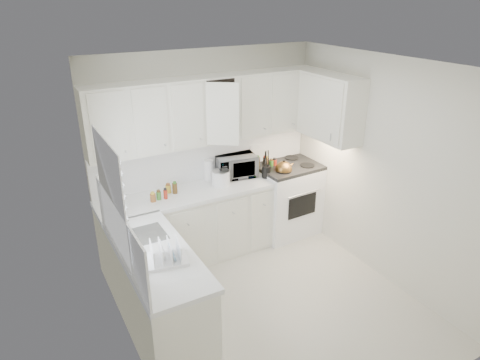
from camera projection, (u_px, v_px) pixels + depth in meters
floor at (270, 305)px, 4.79m from camera, size 3.20×3.20×0.00m
ceiling at (279, 66)px, 3.76m from camera, size 3.20×3.20×0.00m
wall_back at (206, 152)px, 5.56m from camera, size 3.00×0.00×3.00m
wall_front at (400, 288)px, 2.99m from camera, size 3.00×0.00×3.00m
wall_left at (124, 238)px, 3.61m from camera, size 0.00×3.20×3.20m
wall_right at (383, 172)px, 4.94m from camera, size 0.00×3.20×3.20m
window_blinds at (113, 195)px, 3.80m from camera, size 0.06×0.96×1.06m
lower_cabinets_back at (191, 227)px, 5.48m from camera, size 2.22×0.60×0.90m
lower_cabinets_left at (158, 295)px, 4.24m from camera, size 0.60×1.60×0.90m
countertop_back at (189, 194)px, 5.29m from camera, size 2.24×0.64×0.05m
countertop_left at (155, 254)px, 4.06m from camera, size 0.64×1.62×0.05m
backsplash_back at (207, 158)px, 5.58m from camera, size 2.98×0.02×0.55m
backsplash_left at (120, 235)px, 3.80m from camera, size 0.02×1.60×0.55m
upper_cabinets_back at (211, 141)px, 5.35m from camera, size 3.00×0.33×0.80m
upper_cabinets_right at (327, 138)px, 5.45m from camera, size 0.33×0.90×0.80m
sink at (143, 225)px, 4.28m from camera, size 0.42×0.38×0.30m
stove at (287, 189)px, 6.05m from camera, size 0.88×0.74×1.31m
tea_kettle at (284, 168)px, 5.68m from camera, size 0.30×0.26×0.25m
frying_pan at (292, 163)px, 6.13m from camera, size 0.37×0.53×0.04m
microwave at (236, 164)px, 5.66m from camera, size 0.56×0.36×0.35m
rice_cooker at (221, 177)px, 5.42m from camera, size 0.24×0.24×0.22m
paper_towel at (209, 170)px, 5.58m from camera, size 0.12×0.12×0.27m
utensil_crock at (266, 164)px, 5.61m from camera, size 0.14×0.14×0.39m
dish_rack at (164, 251)px, 3.87m from camera, size 0.44×0.36×0.22m
spice_left_0 at (149, 191)px, 5.15m from camera, size 0.06×0.06×0.13m
spice_left_1 at (157, 192)px, 5.11m from camera, size 0.06×0.06×0.13m
spice_left_2 at (161, 188)px, 5.22m from camera, size 0.06×0.06×0.13m
spice_left_3 at (169, 190)px, 5.18m from camera, size 0.06×0.06×0.13m
spice_left_4 at (173, 186)px, 5.28m from camera, size 0.06×0.06×0.13m
sauce_right_0 at (250, 166)px, 5.81m from camera, size 0.06×0.06×0.19m
sauce_right_1 at (256, 167)px, 5.78m from camera, size 0.06×0.06×0.19m
sauce_right_2 at (257, 165)px, 5.86m from camera, size 0.06×0.06×0.19m
sauce_right_3 at (263, 165)px, 5.83m from camera, size 0.06×0.06×0.19m
sauce_right_4 at (264, 163)px, 5.90m from camera, size 0.06×0.06×0.19m
sauce_right_5 at (270, 164)px, 5.88m from camera, size 0.06×0.06×0.19m
sauce_right_6 at (271, 162)px, 5.95m from camera, size 0.06×0.06×0.19m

